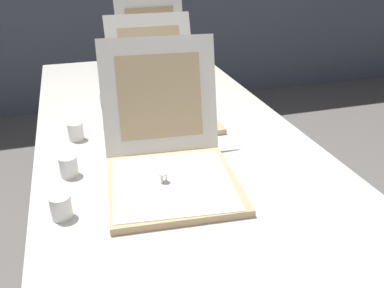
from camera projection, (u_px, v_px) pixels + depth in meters
name	position (u px, v px, depth m)	size (l,w,h in m)	color
table	(173.00, 148.00, 1.54)	(0.99, 2.41, 0.75)	silver
pizza_box_front	(170.00, 162.00, 1.24)	(0.42, 0.52, 0.39)	tan
pizza_box_middle	(163.00, 104.00, 1.69)	(0.38, 0.52, 0.38)	tan
pizza_box_back	(163.00, 68.00, 2.15)	(0.44, 0.48, 0.40)	tan
cup_white_near_center	(69.00, 166.00, 1.26)	(0.06, 0.06, 0.07)	white
cup_white_near_left	(61.00, 207.00, 1.07)	(0.06, 0.06, 0.07)	white
cup_white_mid	(76.00, 131.00, 1.50)	(0.06, 0.06, 0.07)	white
cup_white_far	(106.00, 100.00, 1.80)	(0.06, 0.06, 0.07)	white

